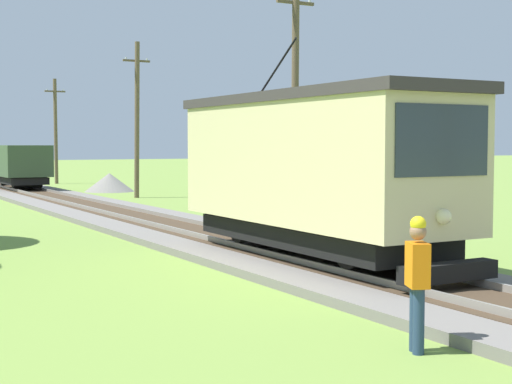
% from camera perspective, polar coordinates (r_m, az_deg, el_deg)
% --- Properties ---
extents(red_tram, '(2.60, 8.54, 4.79)m').
position_cam_1_polar(red_tram, '(16.83, 4.43, 1.83)').
color(red_tram, beige).
rests_on(red_tram, rail_right).
extents(freight_car, '(2.40, 5.20, 2.31)m').
position_cam_1_polar(freight_car, '(44.77, -17.09, 1.97)').
color(freight_car, '#384C33').
rests_on(freight_car, rail_right).
extents(utility_pole_mid, '(1.40, 0.33, 8.31)m').
position_cam_1_polar(utility_pole_mid, '(25.39, 2.92, 7.08)').
color(utility_pole_mid, brown).
rests_on(utility_pole_mid, ground).
extents(utility_pole_far, '(1.40, 0.54, 7.75)m').
position_cam_1_polar(utility_pole_far, '(38.77, -8.84, 5.42)').
color(utility_pole_far, brown).
rests_on(utility_pole_far, ground).
extents(utility_pole_distant, '(1.40, 0.34, 7.10)m').
position_cam_1_polar(utility_pole_distant, '(53.84, -14.67, 4.48)').
color(utility_pole_distant, brown).
rests_on(utility_pole_distant, ground).
extents(gravel_pile, '(2.80, 2.80, 1.05)m').
position_cam_1_polar(gravel_pile, '(44.25, -10.84, 0.71)').
color(gravel_pile, gray).
rests_on(gravel_pile, ground).
extents(track_worker, '(0.38, 0.45, 1.78)m').
position_cam_1_polar(track_worker, '(10.17, 11.91, -6.24)').
color(track_worker, navy).
rests_on(track_worker, ground).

